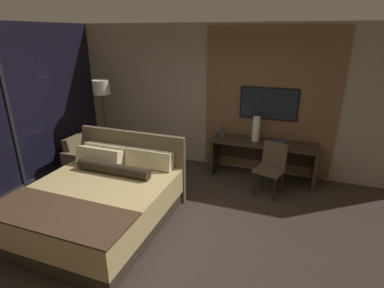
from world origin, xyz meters
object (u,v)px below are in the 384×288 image
Objects in this scene: book at (280,142)px; desk at (263,153)px; vase_tall at (256,129)px; desk_chair at (272,164)px; floor_lamp at (102,94)px; vase_short at (223,129)px; bed at (99,201)px; tv at (269,104)px; armchair_by_window at (92,161)px.

desk is at bearing -177.00° from book.
desk is at bearing 2.42° from vase_tall.
desk_chair reaches higher than desk.
vase_short is (2.46, 0.30, -0.57)m from floor_lamp.
bed is at bearing -57.69° from floor_lamp.
armchair_by_window is at bearing -158.94° from tv.
desk_chair is at bearing -53.87° from vase_tall.
armchair_by_window is 0.49× the size of floor_lamp.
book is (0.28, 0.01, 0.24)m from desk.
armchair_by_window is 2.66× the size of vase_short.
desk_chair is at bearing -82.35° from armchair_by_window.
vase_tall reaches higher than vase_short.
vase_short is (-0.62, -0.02, -0.07)m from vase_tall.
tv is 0.61× the size of floor_lamp.
floor_lamp is at bearing -174.33° from book.
bed is at bearing -138.99° from armchair_by_window.
bed is 3.39m from tv.
desk_chair is at bearing -26.42° from vase_short.
tv is 1.19× the size of desk_chair.
vase_tall is (2.99, 0.97, 0.70)m from armchair_by_window.
bed is 2.84m from desk_chair.
bed is 4.55× the size of vase_tall.
bed reaches higher than armchair_by_window.
floor_lamp is 7.65× the size of book.
desk_chair is at bearing -96.27° from book.
desk is 0.87m from vase_short.
book is (3.43, 0.99, 0.49)m from armchair_by_window.
bed is at bearing -134.18° from book.
desk_chair is 1.05× the size of armchair_by_window.
desk is at bearing 2.26° from vase_short.
desk_chair is 1.93× the size of vase_tall.
bed is 9.27× the size of book.
tv is at bearing 122.71° from desk_chair.
floor_lamp is 5.46× the size of vase_short.
bed is 2.64m from vase_short.
floor_lamp is at bearing 122.31° from bed.
floor_lamp is at bearing -166.54° from desk_chair.
bed reaches higher than book.
tv reaches higher than desk_chair.
floor_lamp is (-1.25, 1.98, 1.10)m from bed.
floor_lamp is at bearing -174.10° from desk.
tv is 0.97m from vase_short.
tv is at bearing 55.77° from vase_tall.
floor_lamp is at bearing -170.08° from tv.
vase_short is at bearing -161.46° from tv.
floor_lamp is (-3.46, 0.19, 0.93)m from desk_chair.
book is (2.26, 2.33, 0.39)m from bed.
desk is 3.39m from floor_lamp.
bed is at bearing -127.94° from tv.
tv is at bearing 90.00° from desk.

